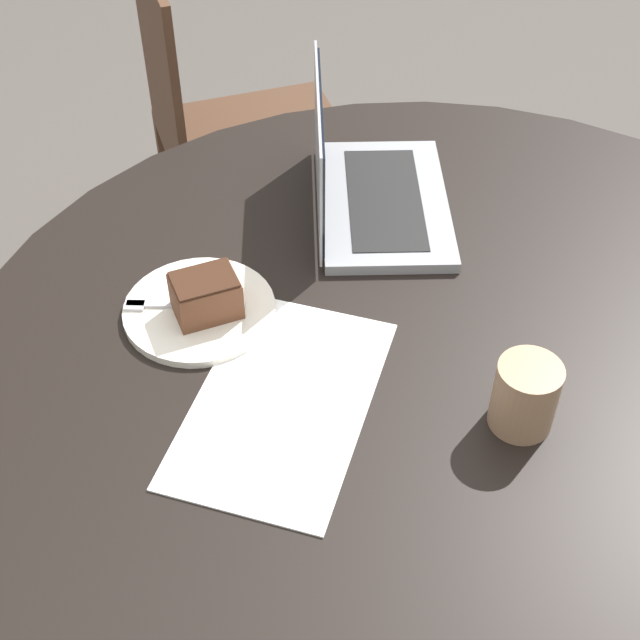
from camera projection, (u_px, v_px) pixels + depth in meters
ground_plane at (410, 628)px, 1.71m from camera, size 12.00×12.00×0.00m
dining_table at (440, 425)px, 1.28m from camera, size 1.38×1.38×0.74m
chair at (229, 143)px, 2.04m from camera, size 0.56×0.56×0.91m
paper_document at (283, 401)px, 1.16m from camera, size 0.42×0.37×0.00m
plate at (199, 310)px, 1.27m from camera, size 0.22×0.22×0.01m
cake_slice at (206, 295)px, 1.24m from camera, size 0.11×0.09×0.06m
fork at (172, 304)px, 1.27m from camera, size 0.14×0.13×0.00m
coffee_glass at (523, 397)px, 1.10m from camera, size 0.08×0.08×0.10m
laptop at (367, 189)px, 1.43m from camera, size 0.38×0.39×0.21m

